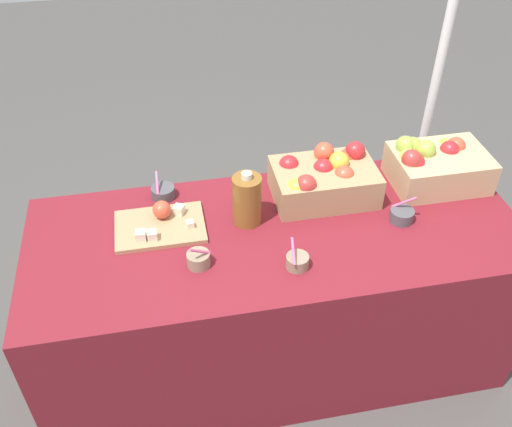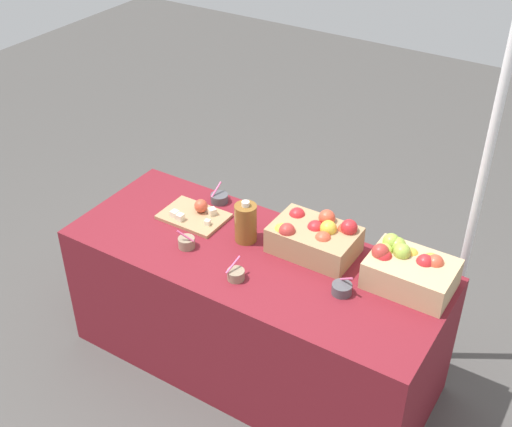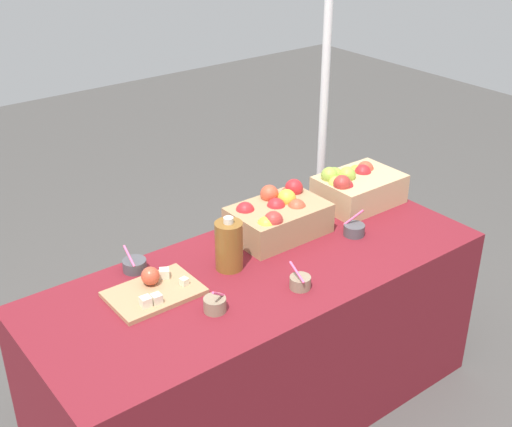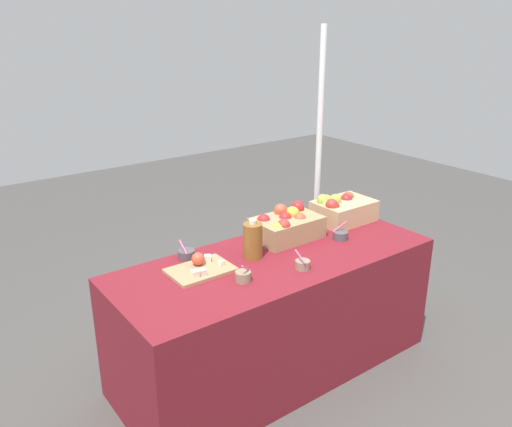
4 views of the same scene
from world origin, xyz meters
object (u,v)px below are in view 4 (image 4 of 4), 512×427
sample_bowl_mid (243,276)px  cider_jug (253,240)px  cutting_board_front (200,268)px  apple_crate_left (342,209)px  tent_pole (318,168)px  apple_crate_middle (287,225)px  sample_bowl_extra (186,254)px  sample_bowl_near (302,264)px  sample_bowl_far (340,235)px

sample_bowl_mid → cider_jug: cider_jug is taller
cutting_board_front → cider_jug: size_ratio=1.50×
apple_crate_left → tent_pole: bearing=69.2°
apple_crate_middle → sample_bowl_extra: apple_crate_middle is taller
apple_crate_left → sample_bowl_near: 0.79m
sample_bowl_mid → cider_jug: size_ratio=0.49×
cutting_board_front → sample_bowl_mid: (0.12, -0.23, 0.01)m
apple_crate_middle → sample_bowl_extra: 0.66m
apple_crate_left → cider_jug: bearing=-172.6°
apple_crate_left → cider_jug: cider_jug is taller
cutting_board_front → sample_bowl_extra: sample_bowl_extra is taller
cutting_board_front → sample_bowl_far: bearing=-8.3°
sample_bowl_near → sample_bowl_mid: size_ratio=0.91×
apple_crate_left → sample_bowl_mid: apple_crate_left is taller
apple_crate_left → sample_bowl_mid: (-1.03, -0.32, -0.06)m
cutting_board_front → tent_pole: bearing=20.6°
sample_bowl_extra → cutting_board_front: bearing=-96.8°
sample_bowl_mid → sample_bowl_far: sample_bowl_far is taller
apple_crate_middle → sample_bowl_mid: (-0.55, -0.31, -0.06)m
sample_bowl_near → tent_pole: 1.18m
cider_jug → apple_crate_middle: bearing=16.6°
sample_bowl_far → apple_crate_left: bearing=44.1°
sample_bowl_extra → cider_jug: cider_jug is taller
apple_crate_left → sample_bowl_mid: 1.08m
cider_jug → sample_bowl_near: bearing=-65.7°
sample_bowl_near → sample_bowl_far: size_ratio=0.90×
sample_bowl_mid → sample_bowl_far: 0.81m
sample_bowl_near → cider_jug: (-0.13, 0.28, 0.08)m
apple_crate_left → sample_bowl_extra: (-1.12, 0.11, -0.06)m
tent_pole → cider_jug: bearing=-152.1°
cutting_board_front → sample_bowl_mid: sample_bowl_mid is taller
cutting_board_front → sample_bowl_extra: bearing=83.2°
sample_bowl_extra → cider_jug: size_ratio=0.46×
apple_crate_middle → sample_bowl_far: (0.25, -0.21, -0.06)m
apple_crate_middle → cutting_board_front: 0.68m
cider_jug → sample_bowl_mid: bearing=-135.6°
apple_crate_middle → tent_pole: bearing=33.0°
apple_crate_middle → cutting_board_front: size_ratio=1.21×
sample_bowl_near → cider_jug: 0.32m
sample_bowl_far → tent_pole: size_ratio=0.06×
apple_crate_middle → cider_jug: size_ratio=1.81×
apple_crate_middle → tent_pole: (0.63, 0.41, 0.17)m
apple_crate_left → cutting_board_front: size_ratio=1.14×
apple_crate_left → apple_crate_middle: apple_crate_left is taller
sample_bowl_far → sample_bowl_mid: bearing=-173.1°
sample_bowl_far → sample_bowl_extra: size_ratio=1.08×
apple_crate_left → tent_pole: size_ratio=0.19×
cutting_board_front → sample_bowl_near: size_ratio=3.36×
apple_crate_middle → sample_bowl_near: size_ratio=4.06×
apple_crate_middle → cutting_board_front: (-0.67, -0.08, -0.06)m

